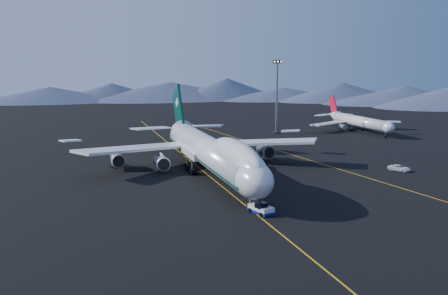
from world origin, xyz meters
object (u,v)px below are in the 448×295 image
object	(u,v)px
pushback_tug	(261,210)
second_jet	(358,121)
service_van	(399,168)
floodlight_mast	(277,96)
boeing_747	(209,151)

from	to	relation	value
pushback_tug	second_jet	world-z (taller)	second_jet
service_van	floodlight_mast	world-z (taller)	floodlight_mast
boeing_747	service_van	bearing A→B (deg)	-10.39
second_jet	service_van	distance (m)	68.45
second_jet	pushback_tug	bearing A→B (deg)	-147.79
boeing_747	pushback_tug	xyz separation A→B (m)	(0.93, -29.53, -5.16)
pushback_tug	floodlight_mast	distance (m)	98.11
boeing_747	service_van	distance (m)	45.28
boeing_747	second_jet	distance (m)	90.27
boeing_747	pushback_tug	size ratio (longest dim) A/B	13.74
pushback_tug	service_van	distance (m)	48.33
second_jet	floodlight_mast	distance (m)	32.37
boeing_747	pushback_tug	world-z (taller)	boeing_747
boeing_747	second_jet	size ratio (longest dim) A/B	1.68
boeing_747	floodlight_mast	bearing A→B (deg)	54.91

